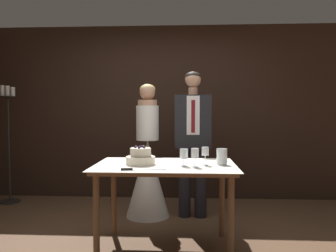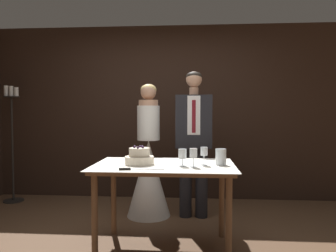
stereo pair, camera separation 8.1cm
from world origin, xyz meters
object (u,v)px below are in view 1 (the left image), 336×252
object	(u,v)px
wine_glass_near	(184,155)
bride	(148,168)
wine_glass_far	(195,154)
groom	(193,137)
hurricane_candle	(222,157)
candle_stand	(9,142)
cake_table	(165,174)
cake_knife	(135,169)
tiered_cake	(141,157)
wine_glass_middle	(205,152)

from	to	relation	value
wine_glass_near	bride	size ratio (longest dim) A/B	0.10
wine_glass_far	groom	bearing A→B (deg)	89.78
hurricane_candle	groom	xyz separation A→B (m)	(-0.25, 0.94, 0.12)
wine_glass_far	candle_stand	xyz separation A→B (m)	(-2.61, 1.58, -0.06)
wine_glass_near	candle_stand	bearing A→B (deg)	148.37
cake_table	cake_knife	bearing A→B (deg)	-126.96
wine_glass_near	groom	bearing A→B (deg)	84.34
hurricane_candle	wine_glass_near	bearing A→B (deg)	-164.01
wine_glass_far	candle_stand	bearing A→B (deg)	148.72
hurricane_candle	bride	distance (m)	1.28
tiered_cake	wine_glass_far	bearing A→B (deg)	-12.11
wine_glass_far	wine_glass_near	bearing A→B (deg)	158.16
cake_table	wine_glass_near	xyz separation A→B (m)	(0.18, -0.09, 0.20)
wine_glass_far	groom	distance (m)	1.09
wine_glass_middle	bride	size ratio (longest dim) A/B	0.10
wine_glass_middle	hurricane_candle	distance (m)	0.17
cake_knife	hurricane_candle	bearing A→B (deg)	13.58
cake_table	bride	size ratio (longest dim) A/B	0.80
wine_glass_near	candle_stand	world-z (taller)	candle_stand
hurricane_candle	groom	world-z (taller)	groom
wine_glass_far	bride	bearing A→B (deg)	117.07
cake_knife	groom	size ratio (longest dim) A/B	0.22
wine_glass_middle	cake_knife	bearing A→B (deg)	-154.24
wine_glass_near	wine_glass_middle	bearing A→B (deg)	18.67
groom	wine_glass_far	bearing A→B (deg)	-90.22
cake_knife	tiered_cake	bearing A→B (deg)	78.65
wine_glass_near	groom	world-z (taller)	groom
wine_glass_near	candle_stand	distance (m)	2.94
wine_glass_near	bride	distance (m)	1.18
wine_glass_far	candle_stand	distance (m)	3.05
hurricane_candle	bride	bearing A→B (deg)	130.65
cake_knife	wine_glass_near	world-z (taller)	wine_glass_near
tiered_cake	cake_knife	xyz separation A→B (m)	(-0.01, -0.30, -0.06)
hurricane_candle	wine_glass_far	bearing A→B (deg)	-151.04
candle_stand	bride	bearing A→B (deg)	-13.60
wine_glass_middle	groom	world-z (taller)	groom
wine_glass_middle	tiered_cake	bearing A→B (deg)	179.79
candle_stand	wine_glass_far	bearing A→B (deg)	-31.28
candle_stand	wine_glass_middle	bearing A→B (deg)	-28.64
wine_glass_near	candle_stand	size ratio (longest dim) A/B	0.09
wine_glass_middle	hurricane_candle	size ratio (longest dim) A/B	1.13
wine_glass_far	hurricane_candle	size ratio (longest dim) A/B	1.12
cake_table	tiered_cake	size ratio (longest dim) A/B	4.82
tiered_cake	cake_knife	bearing A→B (deg)	-91.70
cake_table	candle_stand	distance (m)	2.75
bride	candle_stand	size ratio (longest dim) A/B	0.98
wine_glass_near	wine_glass_far	bearing A→B (deg)	-21.84
tiered_cake	hurricane_candle	world-z (taller)	tiered_cake
cake_table	hurricane_candle	xyz separation A→B (m)	(0.53, 0.01, 0.17)
wine_glass_near	bride	world-z (taller)	bride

